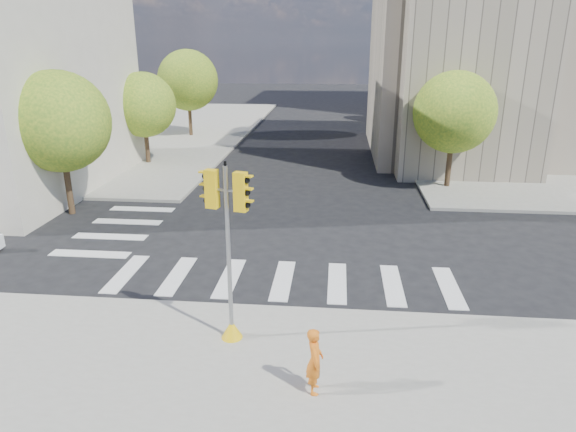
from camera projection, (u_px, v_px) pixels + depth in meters
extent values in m
plane|color=black|center=(291.00, 257.00, 18.90)|extent=(160.00, 160.00, 0.00)
cube|color=gray|center=(566.00, 138.00, 41.54)|extent=(28.00, 40.00, 0.15)
cube|color=gray|center=(92.00, 130.00, 45.18)|extent=(28.00, 40.00, 0.15)
cube|color=gray|center=(574.00, 49.00, 33.92)|extent=(26.00, 14.00, 14.00)
cube|color=gray|center=(468.00, 50.00, 29.94)|extent=(8.00, 8.00, 14.00)
cylinder|color=#382616|center=(69.00, 188.00, 23.23)|extent=(0.28, 0.28, 2.45)
sphere|color=#356C1E|center=(59.00, 122.00, 22.26)|extent=(4.40, 4.40, 4.40)
cylinder|color=#382616|center=(147.00, 148.00, 32.69)|extent=(0.28, 0.28, 2.17)
sphere|color=#356C1E|center=(143.00, 105.00, 31.82)|extent=(4.00, 4.00, 4.00)
cylinder|color=#382616|center=(190.00, 121.00, 42.03)|extent=(0.28, 0.28, 2.62)
sphere|color=#356C1E|center=(188.00, 80.00, 40.99)|extent=(4.80, 4.80, 4.80)
cylinder|color=#382616|center=(449.00, 167.00, 27.25)|extent=(0.28, 0.28, 2.38)
sphere|color=#356C1E|center=(454.00, 112.00, 26.32)|extent=(4.20, 4.20, 4.20)
cylinder|color=#382616|center=(417.00, 129.00, 38.53)|extent=(0.28, 0.28, 2.52)
sphere|color=#356C1E|center=(420.00, 87.00, 37.52)|extent=(4.60, 4.60, 4.60)
cylinder|color=#382616|center=(399.00, 110.00, 49.87)|extent=(0.28, 0.28, 2.27)
sphere|color=#356C1E|center=(402.00, 81.00, 48.98)|extent=(4.00, 4.00, 4.00)
cylinder|color=black|center=(449.00, 102.00, 30.01)|extent=(0.12, 0.12, 8.00)
cube|color=black|center=(456.00, 29.00, 28.72)|extent=(0.35, 0.18, 0.22)
cylinder|color=black|center=(416.00, 83.00, 43.20)|extent=(0.12, 0.12, 8.00)
cube|color=black|center=(420.00, 33.00, 41.90)|extent=(0.35, 0.18, 0.22)
cone|color=#E9B70C|center=(232.00, 329.00, 13.40)|extent=(0.56, 0.56, 0.50)
cylinder|color=gray|center=(229.00, 256.00, 12.74)|extent=(0.11, 0.11, 4.62)
cylinder|color=black|center=(225.00, 164.00, 11.97)|extent=(0.07, 0.07, 0.12)
cylinder|color=gray|center=(226.00, 190.00, 12.18)|extent=(0.89, 0.29, 0.06)
cube|color=#E9B70C|center=(212.00, 189.00, 12.31)|extent=(0.35, 0.29, 0.95)
cube|color=#E9B70C|center=(241.00, 192.00, 12.06)|extent=(0.35, 0.29, 0.95)
imported|color=orange|center=(315.00, 361.00, 11.18)|extent=(0.41, 0.59, 1.56)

